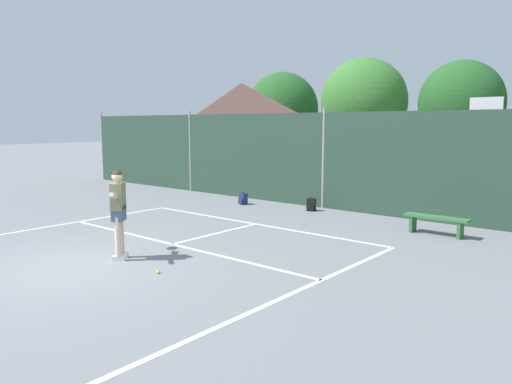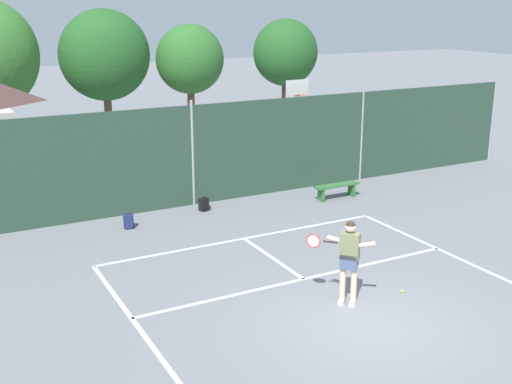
% 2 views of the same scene
% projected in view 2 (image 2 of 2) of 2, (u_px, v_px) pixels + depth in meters
% --- Properties ---
extents(ground_plane, '(120.00, 120.00, 0.00)m').
position_uv_depth(ground_plane, '(370.00, 324.00, 12.69)').
color(ground_plane, slate).
extents(court_markings, '(8.30, 11.10, 0.01)m').
position_uv_depth(court_markings, '(350.00, 311.00, 13.24)').
color(court_markings, white).
rests_on(court_markings, ground).
extents(chainlink_fence, '(26.09, 0.09, 3.31)m').
position_uv_depth(chainlink_fence, '(193.00, 156.00, 19.86)').
color(chainlink_fence, '#284233').
rests_on(chainlink_fence, ground).
extents(basketball_hoop, '(0.90, 0.67, 3.55)m').
position_uv_depth(basketball_hoop, '(296.00, 115.00, 22.89)').
color(basketball_hoop, '#284CB2').
rests_on(basketball_hoop, ground).
extents(treeline_backdrop, '(25.05, 4.49, 6.51)m').
position_uv_depth(treeline_backdrop, '(28.00, 59.00, 27.95)').
color(treeline_backdrop, brown).
rests_on(treeline_backdrop, ground).
extents(tennis_player, '(1.09, 1.02, 1.85)m').
position_uv_depth(tennis_player, '(349.00, 255.00, 13.26)').
color(tennis_player, silver).
rests_on(tennis_player, ground).
extents(tennis_ball, '(0.07, 0.07, 0.07)m').
position_uv_depth(tennis_ball, '(402.00, 291.00, 14.08)').
color(tennis_ball, '#CCE033').
rests_on(tennis_ball, ground).
extents(backpack_navy, '(0.31, 0.29, 0.46)m').
position_uv_depth(backpack_navy, '(129.00, 222.00, 18.10)').
color(backpack_navy, navy).
rests_on(backpack_navy, ground).
extents(backpack_black, '(0.32, 0.31, 0.46)m').
position_uv_depth(backpack_black, '(204.00, 205.00, 19.65)').
color(backpack_black, black).
rests_on(backpack_black, ground).
extents(courtside_bench, '(1.60, 0.36, 0.48)m').
position_uv_depth(courtside_bench, '(337.00, 188.00, 20.83)').
color(courtside_bench, '#336B38').
rests_on(courtside_bench, ground).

